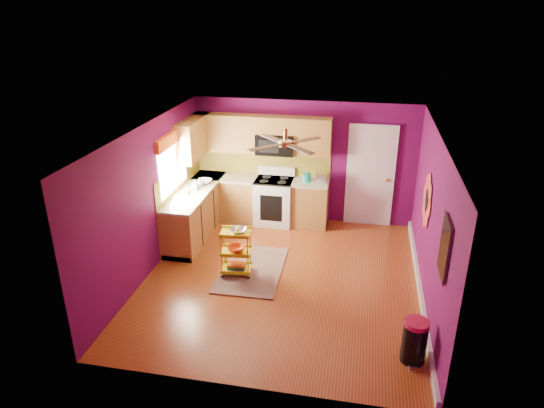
# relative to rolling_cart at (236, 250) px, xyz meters

# --- Properties ---
(ground) EXTENTS (5.00, 5.00, 0.00)m
(ground) POSITION_rel_rolling_cart_xyz_m (0.78, 0.00, -0.46)
(ground) COLOR maroon
(ground) RESTS_ON ground
(room_envelope) EXTENTS (4.54, 5.04, 2.52)m
(room_envelope) POSITION_rel_rolling_cart_xyz_m (0.80, 0.00, 1.17)
(room_envelope) COLOR #5B0A4A
(room_envelope) RESTS_ON ground
(lower_cabinets) EXTENTS (2.81, 2.31, 0.94)m
(lower_cabinets) POSITION_rel_rolling_cart_xyz_m (-0.57, 1.82, -0.02)
(lower_cabinets) COLOR brown
(lower_cabinets) RESTS_ON ground
(electric_range) EXTENTS (0.76, 0.66, 1.13)m
(electric_range) POSITION_rel_rolling_cart_xyz_m (0.23, 2.17, 0.03)
(electric_range) COLOR white
(electric_range) RESTS_ON ground
(upper_cabinetry) EXTENTS (2.80, 2.30, 1.26)m
(upper_cabinetry) POSITION_rel_rolling_cart_xyz_m (-0.47, 2.17, 1.34)
(upper_cabinetry) COLOR brown
(upper_cabinetry) RESTS_ON ground
(left_window) EXTENTS (0.08, 1.35, 1.08)m
(left_window) POSITION_rel_rolling_cart_xyz_m (-1.44, 1.05, 1.28)
(left_window) COLOR white
(left_window) RESTS_ON ground
(panel_door) EXTENTS (0.95, 0.11, 2.15)m
(panel_door) POSITION_rel_rolling_cart_xyz_m (2.13, 2.47, 0.57)
(panel_door) COLOR white
(panel_door) RESTS_ON ground
(right_wall_art) EXTENTS (0.04, 2.74, 1.04)m
(right_wall_art) POSITION_rel_rolling_cart_xyz_m (3.00, -0.34, 0.99)
(right_wall_art) COLOR black
(right_wall_art) RESTS_ON ground
(ceiling_fan) EXTENTS (1.01, 1.01, 0.26)m
(ceiling_fan) POSITION_rel_rolling_cart_xyz_m (0.78, 0.20, 1.83)
(ceiling_fan) COLOR #BF8C3F
(ceiling_fan) RESTS_ON ground
(shag_rug) EXTENTS (1.06, 1.69, 0.02)m
(shag_rug) POSITION_rel_rolling_cart_xyz_m (0.22, 0.18, -0.45)
(shag_rug) COLOR black
(shag_rug) RESTS_ON ground
(rolling_cart) EXTENTS (0.53, 0.41, 0.89)m
(rolling_cart) POSITION_rel_rolling_cart_xyz_m (0.00, 0.00, 0.00)
(rolling_cart) COLOR yellow
(rolling_cart) RESTS_ON ground
(trash_can) EXTENTS (0.41, 0.41, 0.61)m
(trash_can) POSITION_rel_rolling_cart_xyz_m (2.77, -1.62, -0.16)
(trash_can) COLOR black
(trash_can) RESTS_ON ground
(teal_kettle) EXTENTS (0.18, 0.18, 0.21)m
(teal_kettle) POSITION_rel_rolling_cart_xyz_m (0.88, 2.20, 0.57)
(teal_kettle) COLOR #159F90
(teal_kettle) RESTS_ON lower_cabinets
(toaster) EXTENTS (0.22, 0.15, 0.18)m
(toaster) POSITION_rel_rolling_cart_xyz_m (1.18, 2.19, 0.57)
(toaster) COLOR beige
(toaster) RESTS_ON lower_cabinets
(soap_bottle_a) EXTENTS (0.09, 0.10, 0.21)m
(soap_bottle_a) POSITION_rel_rolling_cart_xyz_m (-1.16, 1.34, 0.59)
(soap_bottle_a) COLOR #EA3F72
(soap_bottle_a) RESTS_ON lower_cabinets
(soap_bottle_b) EXTENTS (0.14, 0.14, 0.17)m
(soap_bottle_b) POSITION_rel_rolling_cart_xyz_m (-1.13, 1.53, 0.57)
(soap_bottle_b) COLOR white
(soap_bottle_b) RESTS_ON lower_cabinets
(counter_dish) EXTENTS (0.28, 0.28, 0.07)m
(counter_dish) POSITION_rel_rolling_cart_xyz_m (-1.10, 1.73, 0.52)
(counter_dish) COLOR white
(counter_dish) RESTS_ON lower_cabinets
(counter_cup) EXTENTS (0.12, 0.12, 0.09)m
(counter_cup) POSITION_rel_rolling_cart_xyz_m (-1.24, 1.10, 0.53)
(counter_cup) COLOR white
(counter_cup) RESTS_ON lower_cabinets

